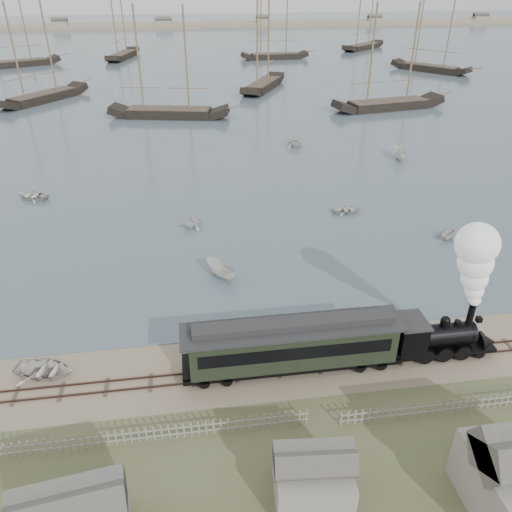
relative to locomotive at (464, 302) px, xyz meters
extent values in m
plane|color=gray|center=(-15.20, 2.00, -4.67)|extent=(600.00, 600.00, 0.00)
cube|color=#4B616B|center=(-15.20, 172.00, -4.64)|extent=(600.00, 336.00, 0.06)
cube|color=#3C2721|center=(-15.20, -0.50, -4.57)|extent=(120.00, 0.08, 0.12)
cube|color=#3C2721|center=(-15.20, 0.50, -4.57)|extent=(120.00, 0.08, 0.12)
cube|color=#403529|center=(-15.20, 0.00, -4.64)|extent=(120.00, 1.80, 0.06)
cube|color=gray|center=(-15.20, 252.00, -4.67)|extent=(500.00, 20.00, 1.80)
cube|color=black|center=(-0.83, 0.00, -3.91)|extent=(7.38, 2.17, 0.27)
cylinder|color=black|center=(-1.26, 0.00, -2.83)|extent=(4.56, 1.63, 1.63)
cube|color=black|center=(-3.65, 0.00, -2.61)|extent=(1.95, 2.39, 2.50)
cube|color=#2A2A2C|center=(-3.65, 0.00, -1.31)|extent=(2.17, 2.61, 0.13)
cylinder|color=black|center=(0.80, 0.00, -1.36)|extent=(0.48, 0.48, 1.74)
sphere|color=black|center=(-1.04, 0.00, -1.56)|extent=(0.70, 0.70, 0.70)
cone|color=black|center=(2.65, 0.00, -4.02)|extent=(1.52, 2.17, 2.17)
cube|color=black|center=(1.56, 0.00, -1.74)|extent=(0.38, 0.38, 0.38)
cube|color=black|center=(-12.23, 0.00, -3.90)|extent=(15.44, 2.54, 0.39)
cube|color=black|center=(-12.23, 0.00, -2.36)|extent=(14.34, 2.76, 2.76)
cube|color=black|center=(-12.23, -1.40, -2.09)|extent=(13.23, 0.06, 0.99)
cube|color=black|center=(-12.23, 1.40, -2.09)|extent=(13.23, 0.06, 0.99)
cube|color=#2A2A2C|center=(-12.23, 0.00, -0.93)|extent=(15.44, 2.98, 0.20)
cube|color=#2A2A2C|center=(-12.23, 0.00, -0.60)|extent=(13.79, 1.32, 0.50)
imported|color=silver|center=(-29.61, 1.91, -4.24)|extent=(3.83, 4.70, 0.85)
imported|color=silver|center=(-18.50, 23.75, -3.92)|extent=(3.18, 3.35, 1.38)
imported|color=silver|center=(-16.24, 12.91, -3.88)|extent=(3.96, 3.31, 1.47)
imported|color=silver|center=(-0.32, 25.09, -4.25)|extent=(2.52, 3.50, 0.72)
imported|color=silver|center=(8.31, 17.15, -3.91)|extent=(3.42, 3.50, 1.40)
imported|color=silver|center=(13.23, 42.63, -3.81)|extent=(4.33, 2.22, 1.59)
imported|color=silver|center=(-38.02, 34.75, -4.18)|extent=(4.49, 5.04, 0.86)
imported|color=silver|center=(-1.26, 50.75, -3.71)|extent=(4.50, 4.37, 1.81)
camera|label=1|loc=(-18.61, -26.44, 20.25)|focal=35.00mm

